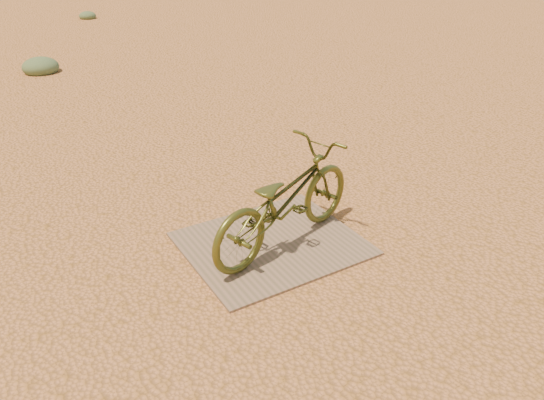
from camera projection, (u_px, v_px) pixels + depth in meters
ground at (216, 237)px, 4.55m from camera, size 120.00×120.00×0.00m
plywood_board at (272, 244)px, 4.44m from camera, size 1.41×1.21×0.02m
bicycle at (285, 199)px, 4.23m from camera, size 1.67×0.98×0.83m
kale_a at (42, 72)px, 9.37m from camera, size 0.62×0.62×0.34m
kale_b at (88, 19)px, 14.30m from camera, size 0.45×0.45×0.24m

